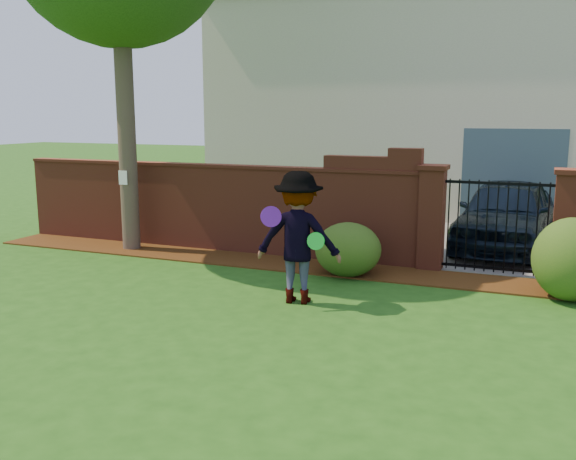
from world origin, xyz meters
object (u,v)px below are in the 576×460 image
at_px(car, 504,216).
at_px(man, 297,238).
at_px(frisbee_purple, 271,217).
at_px(frisbee_green, 316,241).

height_order(car, man, man).
xyz_separation_m(man, frisbee_purple, (-0.29, -0.29, 0.34)).
bearing_deg(car, man, -112.91).
height_order(car, frisbee_green, car).
bearing_deg(frisbee_green, car, 65.59).
bearing_deg(frisbee_purple, man, 44.90).
bearing_deg(frisbee_purple, frisbee_green, 14.66).
bearing_deg(frisbee_green, frisbee_purple, -165.34).
xyz_separation_m(man, frisbee_green, (0.33, -0.13, 0.00)).
bearing_deg(frisbee_purple, car, 60.73).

